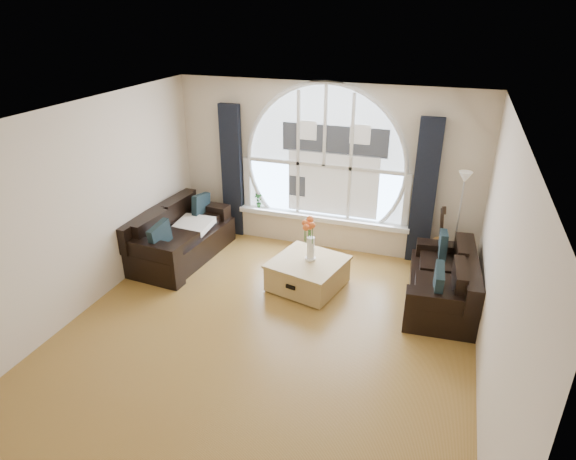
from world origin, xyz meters
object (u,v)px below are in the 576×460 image
object	(u,v)px
sofa_right	(442,277)
potted_plant	(258,200)
floor_lamp	(458,223)
guitar	(440,236)
vase_flowers	(311,235)
sofa_left	(181,235)
coffee_chest	(308,273)

from	to	relation	value
sofa_right	potted_plant	bearing A→B (deg)	155.00
floor_lamp	guitar	xyz separation A→B (m)	(-0.22, 0.06, -0.27)
vase_flowers	sofa_left	bearing A→B (deg)	175.38
coffee_chest	potted_plant	xyz separation A→B (m)	(-1.31, 1.38, 0.45)
sofa_left	floor_lamp	world-z (taller)	floor_lamp
sofa_right	floor_lamp	size ratio (longest dim) A/B	1.04
sofa_right	guitar	world-z (taller)	guitar
floor_lamp	coffee_chest	bearing A→B (deg)	-149.01
guitar	sofa_right	bearing A→B (deg)	-108.55
vase_flowers	floor_lamp	bearing A→B (deg)	30.14
sofa_right	floor_lamp	world-z (taller)	floor_lamp
sofa_left	potted_plant	xyz separation A→B (m)	(0.88, 1.15, 0.29)
floor_lamp	guitar	world-z (taller)	floor_lamp
floor_lamp	sofa_left	bearing A→B (deg)	-167.16
coffee_chest	vase_flowers	bearing A→B (deg)	81.39
coffee_chest	potted_plant	world-z (taller)	potted_plant
sofa_left	sofa_right	distance (m)	4.04
sofa_left	sofa_right	world-z (taller)	sofa_left
sofa_right	vase_flowers	size ratio (longest dim) A/B	2.38
guitar	potted_plant	xyz separation A→B (m)	(-3.06, 0.14, 0.16)
sofa_left	potted_plant	size ratio (longest dim) A/B	6.78
guitar	potted_plant	bearing A→B (deg)	153.24
sofa_right	coffee_chest	xyz separation A→B (m)	(-1.84, -0.18, -0.17)
sofa_left	vase_flowers	world-z (taller)	vase_flowers
vase_flowers	potted_plant	bearing A→B (deg)	135.14
sofa_left	guitar	size ratio (longest dim) A/B	1.76
sofa_left	vase_flowers	xyz separation A→B (m)	(2.22, -0.18, 0.42)
floor_lamp	potted_plant	size ratio (longest dim) A/B	5.82
potted_plant	floor_lamp	bearing A→B (deg)	-3.50
vase_flowers	sofa_right	bearing A→B (deg)	4.17
sofa_right	vase_flowers	bearing A→B (deg)	179.91
sofa_left	vase_flowers	bearing A→B (deg)	0.04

